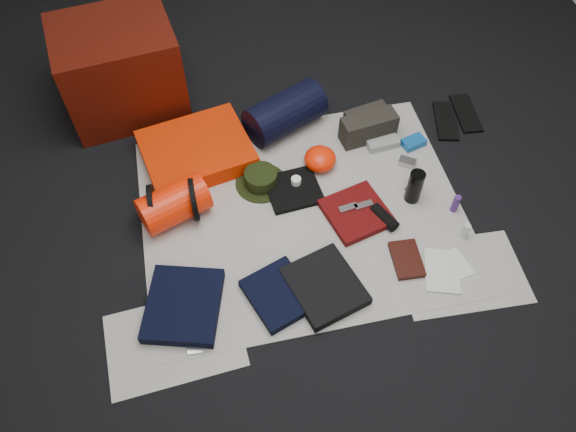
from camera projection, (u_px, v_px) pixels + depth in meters
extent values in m
cube|color=black|center=(303.00, 214.00, 2.85)|extent=(4.50, 4.50, 0.02)
cube|color=beige|center=(303.00, 213.00, 2.84)|extent=(1.60, 1.30, 0.01)
cube|color=beige|center=(174.00, 340.00, 2.44)|extent=(0.61, 0.44, 0.00)
cube|color=beige|center=(461.00, 274.00, 2.63)|extent=(0.60, 0.43, 0.00)
cube|color=#440C05|center=(120.00, 69.00, 3.09)|extent=(0.69, 0.60, 0.52)
cube|color=red|center=(197.00, 151.00, 3.01)|extent=(0.63, 0.55, 0.10)
cylinder|color=#FE2204|center=(174.00, 204.00, 2.74)|extent=(0.38, 0.30, 0.20)
cylinder|color=black|center=(153.00, 206.00, 2.72)|extent=(0.02, 0.22, 0.22)
cylinder|color=black|center=(194.00, 199.00, 2.75)|extent=(0.02, 0.22, 0.22)
cylinder|color=black|center=(285.00, 113.00, 3.09)|extent=(0.49, 0.39, 0.23)
cylinder|color=black|center=(261.00, 183.00, 2.94)|extent=(0.35, 0.35, 0.01)
cylinder|color=black|center=(261.00, 178.00, 2.91)|extent=(0.17, 0.17, 0.07)
cube|color=#28251F|center=(366.00, 118.00, 3.14)|extent=(0.26, 0.14, 0.12)
cube|color=#28251F|center=(368.00, 128.00, 3.07)|extent=(0.32, 0.16, 0.15)
cube|color=black|center=(445.00, 121.00, 3.21)|extent=(0.18, 0.32, 0.02)
cube|color=black|center=(466.00, 113.00, 3.24)|extent=(0.14, 0.31, 0.02)
cube|color=black|center=(183.00, 305.00, 2.50)|extent=(0.41, 0.44, 0.06)
cube|color=black|center=(279.00, 294.00, 2.54)|extent=(0.34, 0.36, 0.05)
cube|color=black|center=(325.00, 286.00, 2.56)|extent=(0.38, 0.41, 0.05)
cube|color=black|center=(293.00, 190.00, 2.90)|extent=(0.29, 0.27, 0.03)
cube|color=#540909|center=(356.00, 213.00, 2.81)|extent=(0.36, 0.36, 0.04)
ellipsoid|color=#FE2204|center=(320.00, 159.00, 2.97)|extent=(0.22, 0.22, 0.11)
cube|color=gray|center=(381.00, 140.00, 3.09)|extent=(0.19, 0.15, 0.04)
cylinder|color=black|center=(415.00, 187.00, 2.81)|extent=(0.09, 0.09, 0.19)
cylinder|color=black|center=(384.00, 217.00, 2.78)|extent=(0.12, 0.17, 0.06)
cube|color=#AEAEB3|center=(407.00, 162.00, 3.00)|extent=(0.10, 0.09, 0.04)
cube|color=#0F5197|center=(413.00, 142.00, 3.08)|extent=(0.14, 0.11, 0.04)
cylinder|color=#42216B|center=(456.00, 204.00, 2.80)|extent=(0.05, 0.05, 0.10)
cylinder|color=#BABFB9|center=(465.00, 231.00, 2.71)|extent=(0.03, 0.03, 0.09)
cube|color=black|center=(407.00, 259.00, 2.66)|extent=(0.14, 0.21, 0.03)
cube|color=silver|center=(442.00, 271.00, 2.63)|extent=(0.22, 0.27, 0.01)
cube|color=silver|center=(455.00, 265.00, 2.65)|extent=(0.15, 0.18, 0.01)
cube|color=black|center=(414.00, 188.00, 2.91)|extent=(0.09, 0.05, 0.02)
cube|color=#AEAEB3|center=(195.00, 346.00, 2.41)|extent=(0.07, 0.07, 0.01)
cylinder|color=white|center=(296.00, 181.00, 2.90)|extent=(0.05, 0.05, 0.04)
cube|color=#AEAEB3|center=(348.00, 208.00, 2.79)|extent=(0.10, 0.05, 0.01)
cube|color=#AEAEB3|center=(364.00, 205.00, 2.80)|extent=(0.10, 0.05, 0.01)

